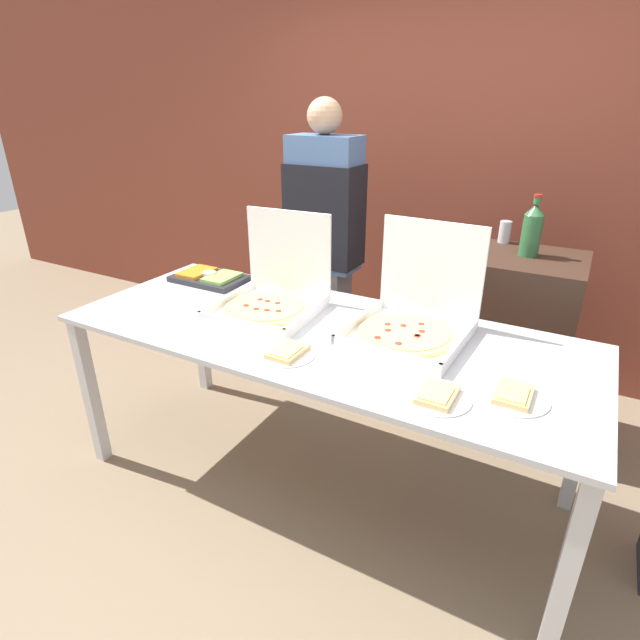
% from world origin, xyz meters
% --- Properties ---
extents(ground_plane, '(16.00, 16.00, 0.00)m').
position_xyz_m(ground_plane, '(0.00, 0.00, 0.00)').
color(ground_plane, '#847056').
extents(brick_wall_behind, '(10.00, 0.06, 2.80)m').
position_xyz_m(brick_wall_behind, '(0.00, 1.70, 1.40)').
color(brick_wall_behind, brown).
rests_on(brick_wall_behind, ground_plane).
extents(buffet_table, '(2.36, 0.95, 0.86)m').
position_xyz_m(buffet_table, '(0.00, 0.00, 0.77)').
color(buffet_table, silver).
rests_on(buffet_table, ground_plane).
extents(pizza_box_near_left, '(0.49, 0.50, 0.46)m').
position_xyz_m(pizza_box_near_left, '(-0.32, 0.09, 0.94)').
color(pizza_box_near_left, white).
rests_on(pizza_box_near_left, buffet_table).
extents(pizza_box_near_right, '(0.50, 0.51, 0.47)m').
position_xyz_m(pizza_box_near_right, '(0.38, 0.15, 0.94)').
color(pizza_box_near_right, white).
rests_on(pizza_box_near_right, buffet_table).
extents(paper_plate_front_right, '(0.24, 0.24, 0.03)m').
position_xyz_m(paper_plate_front_right, '(0.63, -0.29, 0.87)').
color(paper_plate_front_right, white).
rests_on(paper_plate_front_right, buffet_table).
extents(paper_plate_front_left, '(0.23, 0.23, 0.03)m').
position_xyz_m(paper_plate_front_left, '(-0.00, -0.27, 0.87)').
color(paper_plate_front_left, white).
rests_on(paper_plate_front_left, buffet_table).
extents(paper_plate_front_center, '(0.25, 0.25, 0.03)m').
position_xyz_m(paper_plate_front_center, '(0.86, -0.16, 0.87)').
color(paper_plate_front_center, white).
rests_on(paper_plate_front_center, buffet_table).
extents(veggie_tray, '(0.41, 0.26, 0.05)m').
position_xyz_m(veggie_tray, '(-0.87, 0.27, 0.88)').
color(veggie_tray, '#28282D').
rests_on(veggie_tray, buffet_table).
extents(sideboard_podium, '(0.66, 0.56, 1.05)m').
position_xyz_m(sideboard_podium, '(0.68, 0.96, 0.53)').
color(sideboard_podium, '#382319').
rests_on(sideboard_podium, ground_plane).
extents(soda_bottle, '(0.10, 0.10, 0.32)m').
position_xyz_m(soda_bottle, '(0.71, 0.98, 1.19)').
color(soda_bottle, '#2D6638').
rests_on(soda_bottle, sideboard_podium).
extents(soda_can_silver, '(0.07, 0.07, 0.12)m').
position_xyz_m(soda_can_silver, '(0.55, 1.19, 1.11)').
color(soda_can_silver, silver).
rests_on(soda_can_silver, sideboard_podium).
extents(person_server_vest, '(0.42, 0.24, 1.82)m').
position_xyz_m(person_server_vest, '(-0.39, 0.76, 1.03)').
color(person_server_vest, slate).
rests_on(person_server_vest, ground_plane).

